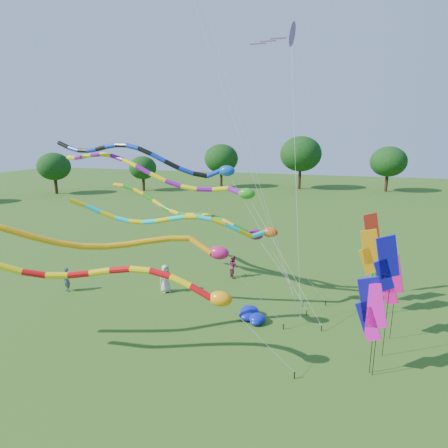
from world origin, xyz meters
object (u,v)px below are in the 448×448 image
(tube_kite_orange, at_px, (103,239))
(person_c, at_px, (233,266))
(blue_nylon_heap, at_px, (256,319))
(person_a, at_px, (166,279))
(tube_kite_red, at_px, (106,276))
(person_b, at_px, (67,280))

(tube_kite_orange, distance_m, person_c, 10.99)
(blue_nylon_heap, xyz_separation_m, person_c, (-2.88, 5.86, 0.55))
(person_a, height_order, person_c, person_a)
(tube_kite_orange, height_order, person_c, tube_kite_orange)
(person_a, bearing_deg, tube_kite_orange, -142.03)
(tube_kite_red, height_order, blue_nylon_heap, tube_kite_red)
(person_a, bearing_deg, tube_kite_red, -132.09)
(person_a, relative_size, person_c, 1.15)
(tube_kite_orange, distance_m, person_b, 8.36)
(tube_kite_orange, distance_m, blue_nylon_heap, 8.73)
(tube_kite_red, height_order, person_b, tube_kite_red)
(tube_kite_red, relative_size, tube_kite_orange, 0.95)
(tube_kite_red, distance_m, person_b, 9.96)
(tube_kite_red, bearing_deg, person_b, 128.21)
(person_a, xyz_separation_m, person_b, (-5.96, -1.70, -0.12))
(tube_kite_red, relative_size, blue_nylon_heap, 8.13)
(blue_nylon_heap, height_order, person_c, person_c)
(tube_kite_red, xyz_separation_m, tube_kite_orange, (-1.32, 1.85, 0.91))
(tube_kite_orange, xyz_separation_m, person_a, (0.10, 5.90, -4.11))
(tube_kite_orange, bearing_deg, blue_nylon_heap, 6.80)
(tube_kite_red, bearing_deg, person_c, 67.94)
(person_c, bearing_deg, person_b, 80.47)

